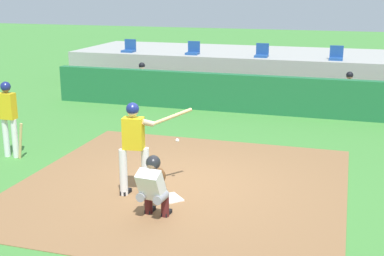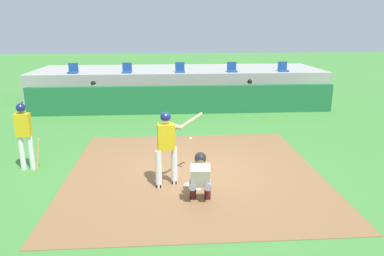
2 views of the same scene
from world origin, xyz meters
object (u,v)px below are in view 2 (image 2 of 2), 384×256
at_px(on_deck_batter, 24,132).
at_px(stadium_seat_4, 283,69).
at_px(dugout_player_1, 250,93).
at_px(stadium_seat_2, 180,70).
at_px(stadium_seat_3, 232,69).
at_px(catcher_crouched, 200,175).
at_px(batter_at_plate, 167,144).
at_px(stadium_seat_0, 73,70).
at_px(stadium_seat_1, 127,70).
at_px(dugout_player_0, 94,95).
at_px(home_plate, 196,185).

relative_size(on_deck_batter, stadium_seat_4, 3.72).
relative_size(dugout_player_1, stadium_seat_2, 2.71).
xyz_separation_m(on_deck_batter, stadium_seat_3, (6.95, 8.85, 0.51)).
bearing_deg(catcher_crouched, on_deck_batter, 154.15).
height_order(batter_at_plate, catcher_crouched, batter_at_plate).
bearing_deg(batter_at_plate, stadium_seat_0, 114.12).
bearing_deg(batter_at_plate, stadium_seat_1, 100.78).
xyz_separation_m(stadium_seat_1, stadium_seat_4, (7.80, 0.00, 0.00)).
distance_m(catcher_crouched, stadium_seat_3, 11.31).
distance_m(dugout_player_0, stadium_seat_2, 4.48).
height_order(on_deck_batter, stadium_seat_2, stadium_seat_2).
distance_m(catcher_crouched, on_deck_batter, 4.86).
xyz_separation_m(dugout_player_1, stadium_seat_2, (-3.09, 2.03, 0.86)).
relative_size(catcher_crouched, stadium_seat_0, 4.07).
distance_m(stadium_seat_3, stadium_seat_4, 2.60).
relative_size(stadium_seat_0, stadium_seat_2, 1.00).
bearing_deg(catcher_crouched, stadium_seat_1, 103.40).
distance_m(dugout_player_0, stadium_seat_4, 9.36).
height_order(dugout_player_0, stadium_seat_1, stadium_seat_1).
xyz_separation_m(batter_at_plate, dugout_player_1, (3.77, 8.07, -0.36)).
bearing_deg(stadium_seat_1, dugout_player_0, -122.52).
bearing_deg(home_plate, stadium_seat_0, 117.06).
xyz_separation_m(dugout_player_1, stadium_seat_0, (-8.29, 2.03, 0.86)).
xyz_separation_m(batter_at_plate, stadium_seat_4, (5.88, 10.11, 0.50)).
distance_m(batter_at_plate, stadium_seat_1, 10.30).
relative_size(dugout_player_1, stadium_seat_1, 2.71).
bearing_deg(stadium_seat_0, dugout_player_1, -13.79).
distance_m(on_deck_batter, stadium_seat_2, 9.88).
bearing_deg(stadium_seat_2, stadium_seat_1, 180.00).
bearing_deg(catcher_crouched, batter_at_plate, 128.61).
bearing_deg(stadium_seat_0, stadium_seat_1, 0.00).
relative_size(dugout_player_1, stadium_seat_4, 2.71).
relative_size(home_plate, stadium_seat_3, 0.92).
xyz_separation_m(dugout_player_1, stadium_seat_4, (2.11, 2.03, 0.86)).
bearing_deg(batter_at_plate, stadium_seat_3, 72.04).
bearing_deg(stadium_seat_2, stadium_seat_0, 180.00).
xyz_separation_m(on_deck_batter, stadium_seat_2, (4.35, 8.85, 0.51)).
bearing_deg(stadium_seat_4, on_deck_batter, -137.16).
relative_size(catcher_crouched, on_deck_batter, 1.09).
distance_m(on_deck_batter, stadium_seat_3, 11.27).
xyz_separation_m(catcher_crouched, stadium_seat_1, (-2.61, 10.97, 0.93)).
xyz_separation_m(dugout_player_0, stadium_seat_1, (1.30, 2.03, 0.86)).
bearing_deg(stadium_seat_3, stadium_seat_2, 180.00).
xyz_separation_m(home_plate, stadium_seat_0, (-5.20, 10.18, 1.51)).
distance_m(dugout_player_1, stadium_seat_3, 2.26).
bearing_deg(dugout_player_1, stadium_seat_1, 160.33).
height_order(stadium_seat_1, stadium_seat_3, same).
xyz_separation_m(batter_at_plate, stadium_seat_2, (0.68, 10.11, 0.50)).
distance_m(stadium_seat_0, stadium_seat_3, 7.80).
xyz_separation_m(home_plate, catcher_crouched, (0.01, -0.79, 0.59)).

